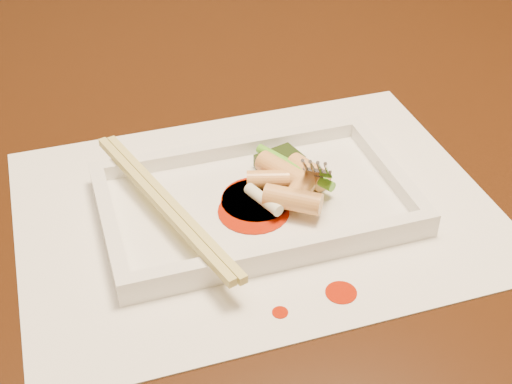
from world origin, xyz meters
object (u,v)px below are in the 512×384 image
object	(u,v)px
table	(224,215)
plate_base	(256,205)
fork	(330,103)
placemat	(256,209)
chopstick_a	(160,203)

from	to	relation	value
table	plate_base	distance (m)	0.16
table	plate_base	xyz separation A→B (m)	(-0.00, -0.12, 0.11)
plate_base	fork	distance (m)	0.11
placemat	chopstick_a	xyz separation A→B (m)	(-0.08, -0.00, 0.03)
table	chopstick_a	world-z (taller)	chopstick_a
table	plate_base	world-z (taller)	plate_base
plate_base	chopstick_a	distance (m)	0.08
placemat	fork	world-z (taller)	fork
placemat	chopstick_a	world-z (taller)	chopstick_a
placemat	fork	xyz separation A→B (m)	(0.07, 0.02, 0.08)
placemat	plate_base	size ratio (longest dim) A/B	1.54
table	chopstick_a	size ratio (longest dim) A/B	6.35
chopstick_a	fork	distance (m)	0.16
plate_base	placemat	bearing A→B (deg)	90.00
placemat	plate_base	distance (m)	0.00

